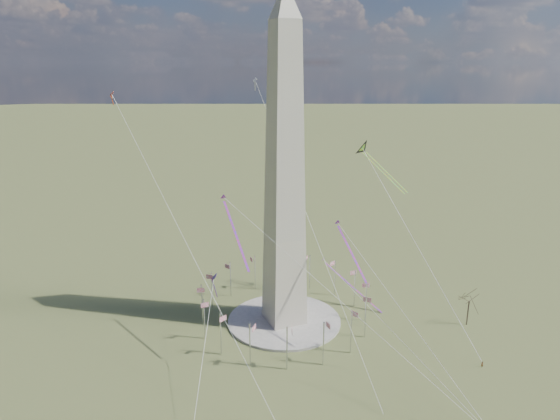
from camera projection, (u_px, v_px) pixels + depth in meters
name	position (u px, v px, depth m)	size (l,w,h in m)	color
ground	(284.00, 321.00, 159.69)	(2000.00, 2000.00, 0.00)	brown
plaza	(284.00, 320.00, 159.57)	(36.00, 36.00, 0.80)	#B6AFA6
washington_monument	(285.00, 175.00, 146.06)	(15.56, 15.56, 100.00)	beige
flagpole_ring	(284.00, 301.00, 157.62)	(54.40, 54.40, 13.00)	silver
tree_near	(469.00, 299.00, 155.16)	(7.13, 7.13, 12.47)	#4A3D2C
person_east	(482.00, 364.00, 135.53)	(0.62, 0.40, 1.69)	gray
kite_delta_black	(365.00, 151.00, 165.99)	(12.26, 19.05, 15.79)	black
kite_diamond_purple	(214.00, 280.00, 146.48)	(2.16, 2.79, 8.12)	navy
kite_streamer_left	(347.00, 244.00, 142.61)	(2.05, 18.48, 12.68)	red
kite_streamer_mid	(232.00, 222.00, 136.90)	(2.11, 22.37, 15.36)	red
kite_streamer_right	(343.00, 278.00, 169.72)	(14.42, 19.57, 15.82)	red
kite_small_red	(112.00, 95.00, 152.48)	(1.26, 1.94, 4.23)	#F9461D
kite_small_white	(255.00, 81.00, 176.41)	(1.21, 1.99, 4.62)	silver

